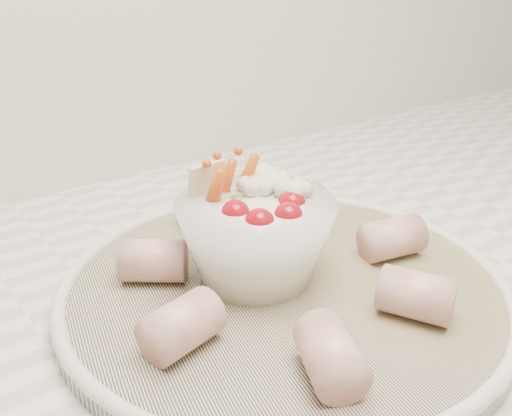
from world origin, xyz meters
TOP-DOWN VIEW (x-y plane):
  - serving_platter at (-0.15, 1.39)m, footprint 0.46×0.46m
  - veggie_bowl at (-0.17, 1.42)m, footprint 0.14×0.14m
  - cured_meat_rolls at (-0.15, 1.40)m, footprint 0.29×0.30m

SIDE VIEW (x-z plane):
  - serving_platter at x=-0.15m, z-range 0.92..0.94m
  - cured_meat_rolls at x=-0.15m, z-range 0.94..0.97m
  - veggie_bowl at x=-0.17m, z-range 0.92..1.03m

